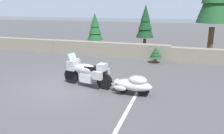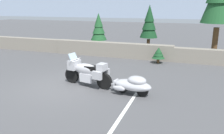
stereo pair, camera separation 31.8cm
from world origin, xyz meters
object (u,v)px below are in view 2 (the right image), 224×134
at_px(touring_motorcycle, 87,71).
at_px(pine_tree_far_right, 149,23).
at_px(car_shaped_trailer, 133,84).
at_px(pine_tree_secondary, 99,28).

xyz_separation_m(touring_motorcycle, pine_tree_far_right, (1.10, 7.88, 1.50)).
xyz_separation_m(car_shaped_trailer, pine_tree_far_right, (-0.95, 8.24, 1.71)).
relative_size(touring_motorcycle, car_shaped_trailer, 1.03).
relative_size(car_shaped_trailer, pine_tree_secondary, 0.79).
distance_m(car_shaped_trailer, pine_tree_far_right, 8.47).
bearing_deg(pine_tree_secondary, pine_tree_far_right, 18.08).
relative_size(car_shaped_trailer, pine_tree_far_right, 0.66).
relative_size(pine_tree_secondary, pine_tree_far_right, 0.83).
height_order(touring_motorcycle, pine_tree_secondary, pine_tree_secondary).
height_order(touring_motorcycle, car_shaped_trailer, touring_motorcycle).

